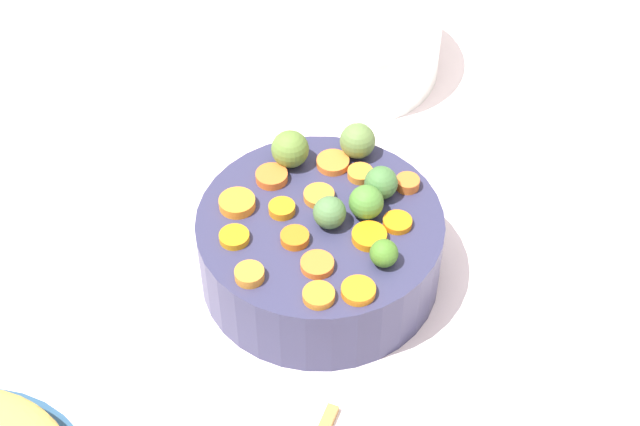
# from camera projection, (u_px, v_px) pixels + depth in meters

# --- Properties ---
(tabletop) EXTENTS (2.40, 2.40, 0.02)m
(tabletop) POSITION_uv_depth(u_px,v_px,m) (343.00, 268.00, 1.10)
(tabletop) COLOR white
(tabletop) RESTS_ON ground
(serving_bowl_carrots) EXTENTS (0.26, 0.26, 0.09)m
(serving_bowl_carrots) POSITION_uv_depth(u_px,v_px,m) (320.00, 247.00, 1.05)
(serving_bowl_carrots) COLOR #323252
(serving_bowl_carrots) RESTS_ON tabletop
(carrot_slice_0) EXTENTS (0.04, 0.04, 0.01)m
(carrot_slice_0) POSITION_uv_depth(u_px,v_px,m) (234.00, 237.00, 0.99)
(carrot_slice_0) COLOR orange
(carrot_slice_0) RESTS_ON serving_bowl_carrots
(carrot_slice_1) EXTENTS (0.04, 0.04, 0.01)m
(carrot_slice_1) POSITION_uv_depth(u_px,v_px,m) (360.00, 174.00, 1.06)
(carrot_slice_1) COLOR orange
(carrot_slice_1) RESTS_ON serving_bowl_carrots
(carrot_slice_2) EXTENTS (0.05, 0.05, 0.01)m
(carrot_slice_2) POSITION_uv_depth(u_px,v_px,m) (358.00, 291.00, 0.94)
(carrot_slice_2) COLOR orange
(carrot_slice_2) RESTS_ON serving_bowl_carrots
(carrot_slice_3) EXTENTS (0.04, 0.04, 0.01)m
(carrot_slice_3) POSITION_uv_depth(u_px,v_px,m) (319.00, 295.00, 0.94)
(carrot_slice_3) COLOR orange
(carrot_slice_3) RESTS_ON serving_bowl_carrots
(carrot_slice_4) EXTENTS (0.03, 0.03, 0.01)m
(carrot_slice_4) POSITION_uv_depth(u_px,v_px,m) (319.00, 196.00, 1.03)
(carrot_slice_4) COLOR orange
(carrot_slice_4) RESTS_ON serving_bowl_carrots
(carrot_slice_5) EXTENTS (0.04, 0.04, 0.01)m
(carrot_slice_5) POSITION_uv_depth(u_px,v_px,m) (249.00, 274.00, 0.96)
(carrot_slice_5) COLOR orange
(carrot_slice_5) RESTS_ON serving_bowl_carrots
(carrot_slice_6) EXTENTS (0.04, 0.04, 0.01)m
(carrot_slice_6) POSITION_uv_depth(u_px,v_px,m) (408.00, 183.00, 1.04)
(carrot_slice_6) COLOR orange
(carrot_slice_6) RESTS_ON serving_bowl_carrots
(carrot_slice_7) EXTENTS (0.05, 0.05, 0.01)m
(carrot_slice_7) POSITION_uv_depth(u_px,v_px,m) (237.00, 203.00, 1.02)
(carrot_slice_7) COLOR orange
(carrot_slice_7) RESTS_ON serving_bowl_carrots
(carrot_slice_8) EXTENTS (0.04, 0.04, 0.01)m
(carrot_slice_8) POSITION_uv_depth(u_px,v_px,m) (282.00, 209.00, 1.02)
(carrot_slice_8) COLOR orange
(carrot_slice_8) RESTS_ON serving_bowl_carrots
(carrot_slice_9) EXTENTS (0.03, 0.03, 0.01)m
(carrot_slice_9) POSITION_uv_depth(u_px,v_px,m) (295.00, 238.00, 0.99)
(carrot_slice_9) COLOR orange
(carrot_slice_9) RESTS_ON serving_bowl_carrots
(carrot_slice_10) EXTENTS (0.05, 0.05, 0.01)m
(carrot_slice_10) POSITION_uv_depth(u_px,v_px,m) (272.00, 177.00, 1.05)
(carrot_slice_10) COLOR orange
(carrot_slice_10) RESTS_ON serving_bowl_carrots
(carrot_slice_11) EXTENTS (0.05, 0.05, 0.01)m
(carrot_slice_11) POSITION_uv_depth(u_px,v_px,m) (369.00, 236.00, 0.99)
(carrot_slice_11) COLOR orange
(carrot_slice_11) RESTS_ON serving_bowl_carrots
(carrot_slice_12) EXTENTS (0.05, 0.05, 0.01)m
(carrot_slice_12) POSITION_uv_depth(u_px,v_px,m) (317.00, 265.00, 0.97)
(carrot_slice_12) COLOR orange
(carrot_slice_12) RESTS_ON serving_bowl_carrots
(carrot_slice_13) EXTENTS (0.03, 0.03, 0.01)m
(carrot_slice_13) POSITION_uv_depth(u_px,v_px,m) (397.00, 222.00, 1.01)
(carrot_slice_13) COLOR orange
(carrot_slice_13) RESTS_ON serving_bowl_carrots
(carrot_slice_14) EXTENTS (0.05, 0.05, 0.01)m
(carrot_slice_14) POSITION_uv_depth(u_px,v_px,m) (333.00, 163.00, 1.07)
(carrot_slice_14) COLOR orange
(carrot_slice_14) RESTS_ON serving_bowl_carrots
(brussels_sprout_0) EXTENTS (0.04, 0.04, 0.04)m
(brussels_sprout_0) POSITION_uv_depth(u_px,v_px,m) (358.00, 141.00, 1.07)
(brussels_sprout_0) COLOR #5F7E3E
(brussels_sprout_0) RESTS_ON serving_bowl_carrots
(brussels_sprout_1) EXTENTS (0.04, 0.04, 0.04)m
(brussels_sprout_1) POSITION_uv_depth(u_px,v_px,m) (366.00, 202.00, 1.01)
(brussels_sprout_1) COLOR #4A8230
(brussels_sprout_1) RESTS_ON serving_bowl_carrots
(brussels_sprout_2) EXTENTS (0.04, 0.04, 0.04)m
(brussels_sprout_2) POSITION_uv_depth(u_px,v_px,m) (381.00, 183.00, 1.03)
(brussels_sprout_2) COLOR #427238
(brussels_sprout_2) RESTS_ON serving_bowl_carrots
(brussels_sprout_3) EXTENTS (0.03, 0.03, 0.03)m
(brussels_sprout_3) POSITION_uv_depth(u_px,v_px,m) (384.00, 253.00, 0.96)
(brussels_sprout_3) COLOR #447925
(brussels_sprout_3) RESTS_ON serving_bowl_carrots
(brussels_sprout_4) EXTENTS (0.03, 0.03, 0.03)m
(brussels_sprout_4) POSITION_uv_depth(u_px,v_px,m) (330.00, 213.00, 1.00)
(brussels_sprout_4) COLOR #4D7942
(brussels_sprout_4) RESTS_ON serving_bowl_carrots
(brussels_sprout_5) EXTENTS (0.04, 0.04, 0.04)m
(brussels_sprout_5) POSITION_uv_depth(u_px,v_px,m) (290.00, 149.00, 1.06)
(brussels_sprout_5) COLOR olive
(brussels_sprout_5) RESTS_ON serving_bowl_carrots
(casserole_dish) EXTENTS (0.25, 0.25, 0.10)m
(casserole_dish) POSITION_uv_depth(u_px,v_px,m) (347.00, 39.00, 1.30)
(casserole_dish) COLOR white
(casserole_dish) RESTS_ON tabletop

